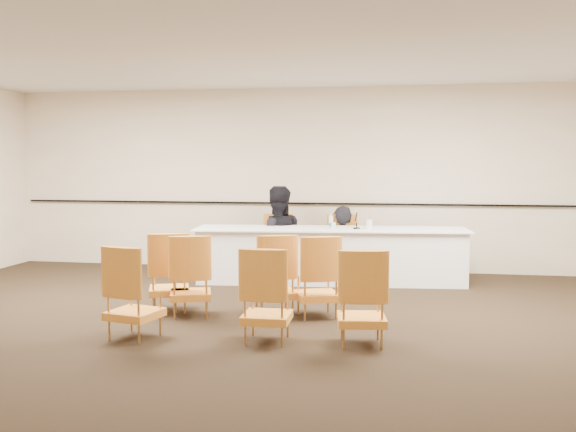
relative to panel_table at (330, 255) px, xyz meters
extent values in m
plane|color=black|center=(-0.58, -2.87, -0.40)|extent=(10.00, 10.00, 0.00)
plane|color=silver|center=(-0.58, -2.87, 2.60)|extent=(10.00, 10.00, 0.00)
cube|color=beige|center=(-0.58, 1.13, 1.10)|extent=(10.00, 0.04, 3.00)
cube|color=black|center=(-0.58, 1.09, 0.70)|extent=(9.80, 0.04, 0.03)
imported|color=black|center=(0.12, 0.60, -0.10)|extent=(0.59, 0.39, 1.61)
imported|color=black|center=(-0.90, 0.50, 0.09)|extent=(1.06, 0.94, 1.83)
cube|color=white|center=(0.44, 0.05, 0.40)|extent=(0.30, 0.22, 0.00)
cylinder|color=silver|center=(0.05, -0.10, 0.45)|extent=(0.08, 0.08, 0.10)
cylinder|color=white|center=(0.57, -0.04, 0.47)|extent=(0.10, 0.10, 0.14)
camera|label=1|loc=(0.97, -9.40, 1.36)|focal=40.00mm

